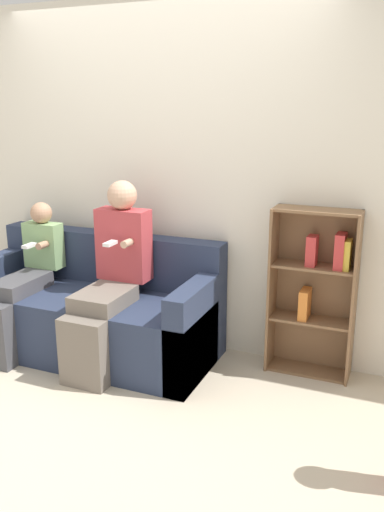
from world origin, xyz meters
TOP-DOWN VIEW (x-y plane):
  - ground_plane at (0.00, 0.00)m, footprint 14.00×14.00m
  - back_wall at (0.00, 0.93)m, footprint 10.00×0.06m
  - couch at (-0.38, 0.49)m, footprint 1.86×0.80m
  - adult_seated at (-0.15, 0.38)m, footprint 0.38×0.74m
  - child_seated at (-0.88, 0.33)m, footprint 0.30×0.74m
  - bookshelf at (1.20, 0.81)m, footprint 0.57×0.23m

SIDE VIEW (x-z plane):
  - ground_plane at x=0.00m, z-range 0.00..0.00m
  - couch at x=-0.38m, z-range -0.12..0.74m
  - child_seated at x=-0.88m, z-range 0.01..1.10m
  - bookshelf at x=1.20m, z-range 0.04..1.20m
  - adult_seated at x=-0.15m, z-range 0.03..1.33m
  - back_wall at x=0.00m, z-range 0.00..2.55m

